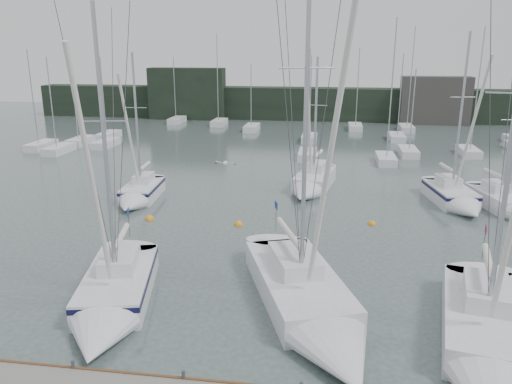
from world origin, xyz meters
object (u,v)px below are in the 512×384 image
buoy_c (150,219)px  buoy_b (372,224)px  sailboat_near_center (315,313)px  sailboat_mid_d (457,199)px  sailboat_mid_c (311,185)px  sailboat_mid_e (509,206)px  sailboat_near_left (111,302)px  sailboat_mid_a (138,195)px  buoy_a (239,225)px  sailboat_near_right (489,352)px

buoy_c → buoy_b: bearing=4.6°
sailboat_near_center → sailboat_mid_d: sailboat_near_center is taller
sailboat_mid_c → sailboat_mid_e: size_ratio=1.06×
sailboat_mid_c → buoy_c: sailboat_mid_c is taller
sailboat_near_left → sailboat_near_center: 8.78m
sailboat_mid_c → buoy_c: bearing=-131.9°
sailboat_mid_a → buoy_c: 4.25m
buoy_b → sailboat_near_left: bearing=-132.2°
buoy_b → buoy_c: 14.88m
sailboat_near_left → buoy_c: size_ratio=22.81×
sailboat_mid_c → buoy_a: size_ratio=19.66×
sailboat_near_right → sailboat_mid_d: (3.29, 19.49, 0.00)m
sailboat_mid_e → buoy_b: sailboat_mid_e is taller
sailboat_near_left → sailboat_mid_c: sailboat_near_left is taller
sailboat_near_right → sailboat_mid_e: (6.58, 18.60, -0.07)m
sailboat_mid_a → buoy_a: (8.34, -3.81, -0.57)m
sailboat_near_left → sailboat_mid_a: bearing=94.7°
sailboat_mid_c → sailboat_mid_d: size_ratio=0.86×
sailboat_near_left → sailboat_mid_d: 25.78m
sailboat_mid_a → sailboat_near_center: bearing=-52.8°
sailboat_mid_a → sailboat_mid_e: (26.64, 1.35, -0.04)m
buoy_a → buoy_b: size_ratio=1.09×
sailboat_near_center → sailboat_mid_a: 20.60m
sailboat_near_right → buoy_b: 15.17m
sailboat_mid_e → sailboat_mid_a: bearing=169.5°
sailboat_mid_a → sailboat_mid_c: bearing=15.8°
sailboat_mid_a → sailboat_mid_e: size_ratio=1.09×
buoy_a → sailboat_near_left: bearing=-106.1°
sailboat_mid_d → buoy_c: size_ratio=21.35×
sailboat_mid_c → buoy_c: size_ratio=18.43×
sailboat_mid_c → buoy_a: 9.52m
sailboat_near_left → sailboat_mid_e: bearing=25.7°
sailboat_mid_d → buoy_b: (-6.32, -4.64, -0.60)m
sailboat_near_left → buoy_b: size_ratio=26.57×
sailboat_near_left → sailboat_mid_e: size_ratio=1.31×
sailboat_mid_a → buoy_c: bearing=-63.0°
sailboat_near_center → sailboat_mid_e: size_ratio=1.66×
sailboat_mid_a → buoy_c: size_ratio=18.94×
sailboat_near_center → buoy_c: bearing=114.3°
sailboat_mid_e → buoy_b: bearing=-172.1°
buoy_b → buoy_c: size_ratio=0.86×
sailboat_near_left → sailboat_near_right: sailboat_near_right is taller
sailboat_near_center → sailboat_mid_c: 20.09m
sailboat_mid_e → buoy_b: 10.34m
sailboat_mid_a → sailboat_mid_c: (12.69, 4.64, 0.03)m
sailboat_near_right → sailboat_mid_d: 19.77m
sailboat_mid_d → sailboat_mid_c: bearing=157.8°
sailboat_mid_d → buoy_b: 7.87m
sailboat_near_left → buoy_a: 12.46m
sailboat_mid_c → buoy_b: sailboat_mid_c is taller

